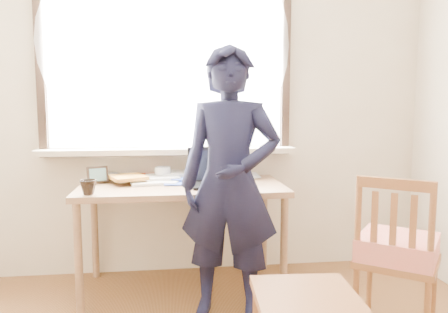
{
  "coord_description": "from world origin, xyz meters",
  "views": [
    {
      "loc": [
        -0.19,
        -1.27,
        1.26
      ],
      "look_at": [
        0.09,
        0.95,
        1.0
      ],
      "focal_mm": 35.0,
      "sensor_mm": 36.0,
      "label": 1
    }
  ],
  "objects": [
    {
      "name": "book_b",
      "position": [
        0.3,
        1.89,
        0.74
      ],
      "size": [
        0.17,
        0.23,
        0.02
      ],
      "primitive_type": "imported",
      "rotation": [
        0.0,
        0.0,
        -0.02
      ],
      "color": "white",
      "rests_on": "desk"
    },
    {
      "name": "book_a",
      "position": [
        -0.59,
        1.86,
        0.74
      ],
      "size": [
        0.24,
        0.31,
        0.03
      ],
      "primitive_type": "imported",
      "rotation": [
        0.0,
        0.0,
        0.11
      ],
      "color": "white",
      "rests_on": "desk"
    },
    {
      "name": "mug_dark",
      "position": [
        -0.68,
        1.37,
        0.77
      ],
      "size": [
        0.13,
        0.13,
        0.09
      ],
      "primitive_type": "imported",
      "rotation": [
        0.0,
        0.0,
        -0.57
      ],
      "color": "black",
      "rests_on": "desk"
    },
    {
      "name": "picture_frame",
      "position": [
        -0.68,
        1.73,
        0.78
      ],
      "size": [
        0.14,
        0.06,
        0.11
      ],
      "color": "black",
      "rests_on": "desk"
    },
    {
      "name": "desk_clutter",
      "position": [
        -0.45,
        1.82,
        0.75
      ],
      "size": [
        0.82,
        0.48,
        0.05
      ],
      "color": "white",
      "rests_on": "desk"
    },
    {
      "name": "mouse",
      "position": [
        0.32,
        1.53,
        0.75
      ],
      "size": [
        0.09,
        0.06,
        0.03
      ],
      "primitive_type": "ellipsoid",
      "color": "black",
      "rests_on": "desk"
    },
    {
      "name": "desk",
      "position": [
        -0.11,
        1.63,
        0.65
      ],
      "size": [
        1.36,
        0.68,
        0.73
      ],
      "color": "#8B6645",
      "rests_on": "ground"
    },
    {
      "name": "laptop",
      "position": [
        0.12,
        1.6,
        0.79
      ],
      "size": [
        0.38,
        0.32,
        0.25
      ],
      "color": "black",
      "rests_on": "desk"
    },
    {
      "name": "person",
      "position": [
        0.16,
        1.22,
        0.8
      ],
      "size": [
        0.67,
        0.53,
        1.6
      ],
      "primitive_type": "imported",
      "rotation": [
        0.0,
        0.0,
        -0.29
      ],
      "color": "black",
      "rests_on": "ground"
    },
    {
      "name": "work_chair",
      "position": [
        0.39,
        0.48,
        0.38
      ],
      "size": [
        0.47,
        0.45,
        0.45
      ],
      "color": "brown",
      "rests_on": "ground"
    },
    {
      "name": "mug_white",
      "position": [
        -0.24,
        1.84,
        0.78
      ],
      "size": [
        0.15,
        0.15,
        0.09
      ],
      "primitive_type": "imported",
      "rotation": [
        0.0,
        0.0,
        0.33
      ],
      "color": "white",
      "rests_on": "desk"
    },
    {
      "name": "side_chair",
      "position": [
        1.04,
        0.91,
        0.47
      ],
      "size": [
        0.57,
        0.56,
        0.89
      ],
      "color": "brown",
      "rests_on": "ground"
    }
  ]
}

